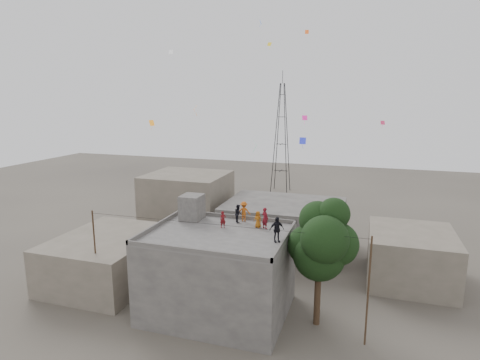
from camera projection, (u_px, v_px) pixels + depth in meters
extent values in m
plane|color=#433E37|center=(219.00, 311.00, 30.05)|extent=(140.00, 140.00, 0.00)
cube|color=#4A4845|center=(218.00, 274.00, 29.45)|extent=(10.00, 8.00, 6.00)
cube|color=#565350|center=(218.00, 234.00, 28.84)|extent=(10.00, 8.00, 0.10)
cube|color=#4A4845|center=(235.00, 217.00, 32.45)|extent=(10.00, 0.15, 0.30)
cube|color=#4A4845|center=(195.00, 251.00, 25.14)|extent=(10.00, 0.15, 0.30)
cube|color=#4A4845|center=(285.00, 239.00, 27.31)|extent=(0.15, 8.00, 0.30)
cube|color=#4A4845|center=(157.00, 225.00, 30.28)|extent=(0.15, 8.00, 0.30)
cube|color=#4A4845|center=(192.00, 207.00, 32.01)|extent=(1.60, 1.80, 2.00)
cube|color=#645D4F|center=(108.00, 258.00, 34.83)|extent=(8.00, 10.00, 4.00)
cube|color=#4A4845|center=(284.00, 226.00, 42.00)|extent=(12.00, 9.00, 5.00)
cube|color=#645D4F|center=(188.00, 203.00, 47.28)|extent=(9.00, 8.00, 7.00)
cube|color=#645D4F|center=(410.00, 256.00, 34.71)|extent=(7.00, 8.00, 4.40)
cylinder|color=black|center=(317.00, 298.00, 27.95)|extent=(0.44, 0.44, 4.00)
cylinder|color=black|center=(321.00, 276.00, 27.67)|extent=(0.64, 0.91, 2.14)
sphere|color=black|center=(319.00, 255.00, 27.30)|extent=(3.60, 3.60, 3.60)
sphere|color=black|center=(337.00, 244.00, 27.09)|extent=(3.00, 3.00, 3.00)
sphere|color=black|center=(307.00, 245.00, 27.96)|extent=(2.80, 2.80, 2.80)
sphere|color=black|center=(325.00, 240.00, 26.16)|extent=(3.20, 3.20, 3.20)
sphere|color=black|center=(318.00, 220.00, 27.79)|extent=(2.60, 2.60, 2.60)
sphere|color=black|center=(334.00, 214.00, 27.06)|extent=(2.20, 2.20, 2.20)
cylinder|color=black|center=(96.00, 257.00, 30.77)|extent=(0.12, 0.12, 7.40)
cylinder|color=black|center=(368.00, 292.00, 25.21)|extent=(0.12, 0.12, 7.40)
cylinder|color=black|center=(218.00, 225.00, 27.29)|extent=(20.00, 0.52, 0.02)
cylinder|color=black|center=(275.00, 139.00, 66.19)|extent=(1.27, 1.27, 18.01)
cylinder|color=black|center=(285.00, 139.00, 65.68)|extent=(1.27, 1.27, 18.01)
cylinder|color=black|center=(287.00, 138.00, 67.26)|extent=(1.27, 1.27, 18.01)
cylinder|color=black|center=(277.00, 138.00, 67.78)|extent=(1.27, 1.27, 18.01)
cube|color=black|center=(281.00, 171.00, 67.82)|extent=(2.36, 0.08, 0.08)
cube|color=black|center=(281.00, 171.00, 67.82)|extent=(0.08, 2.36, 0.08)
cube|color=black|center=(281.00, 144.00, 66.91)|extent=(1.81, 0.08, 0.08)
cube|color=black|center=(281.00, 144.00, 66.91)|extent=(0.08, 1.81, 0.08)
cube|color=black|center=(282.00, 117.00, 66.00)|extent=(1.26, 0.08, 0.08)
cube|color=black|center=(282.00, 117.00, 66.00)|extent=(0.08, 1.26, 0.08)
cube|color=black|center=(282.00, 95.00, 65.28)|extent=(0.82, 0.08, 0.08)
cube|color=black|center=(282.00, 95.00, 65.28)|extent=(0.08, 0.82, 0.08)
cylinder|color=black|center=(283.00, 77.00, 64.72)|extent=(0.08, 0.08, 2.00)
imported|color=maroon|center=(265.00, 218.00, 29.77)|extent=(0.70, 0.64, 1.61)
imported|color=#A55712|center=(258.00, 219.00, 30.09)|extent=(0.70, 0.55, 1.27)
imported|color=black|center=(238.00, 213.00, 31.34)|extent=(0.81, 0.87, 1.42)
imported|color=black|center=(277.00, 229.00, 27.00)|extent=(1.09, 0.93, 1.76)
imported|color=#BA5515|center=(244.00, 211.00, 31.56)|extent=(1.14, 0.81, 1.60)
imported|color=maroon|center=(223.00, 220.00, 30.00)|extent=(0.55, 0.53, 1.27)
plane|color=orange|center=(152.00, 123.00, 36.47)|extent=(0.32, 0.56, 0.51)
plane|color=#FF28A9|center=(305.00, 118.00, 35.83)|extent=(0.46, 0.18, 0.42)
plane|color=yellow|center=(269.00, 44.00, 37.88)|extent=(0.44, 0.43, 0.29)
plane|color=#222BC5|center=(303.00, 141.00, 29.04)|extent=(0.49, 0.11, 0.48)
plane|color=silver|center=(171.00, 52.00, 40.99)|extent=(0.44, 0.21, 0.41)
plane|color=#EB571A|center=(307.00, 32.00, 36.32)|extent=(0.33, 0.15, 0.34)
plane|color=#31B971|center=(255.00, 143.00, 27.05)|extent=(0.42, 0.54, 0.38)
plane|color=#C42E59|center=(383.00, 123.00, 34.92)|extent=(0.41, 0.30, 0.35)
plane|color=orange|center=(195.00, 108.00, 28.25)|extent=(0.42, 0.51, 0.35)
plane|color=#4974DB|center=(260.00, 22.00, 39.36)|extent=(0.25, 0.41, 0.37)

